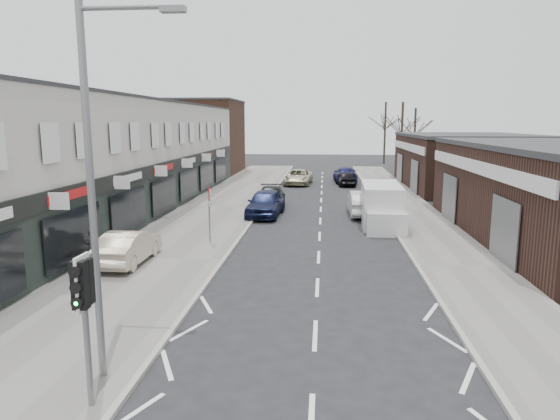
% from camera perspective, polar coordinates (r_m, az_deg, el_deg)
% --- Properties ---
extents(ground, '(160.00, 160.00, 0.00)m').
position_cam_1_polar(ground, '(12.21, 3.85, -17.89)').
color(ground, black).
rests_on(ground, ground).
extents(pavement_left, '(5.50, 64.00, 0.12)m').
position_cam_1_polar(pavement_left, '(33.99, -6.77, 0.35)').
color(pavement_left, slate).
rests_on(pavement_left, ground).
extents(pavement_right, '(3.50, 64.00, 0.12)m').
position_cam_1_polar(pavement_right, '(33.74, 14.50, 0.03)').
color(pavement_right, slate).
rests_on(pavement_right, ground).
extents(shop_terrace_left, '(8.00, 41.00, 7.10)m').
position_cam_1_polar(shop_terrace_left, '(33.30, -19.29, 5.72)').
color(shop_terrace_left, '#BCB6AC').
rests_on(shop_terrace_left, ground).
extents(brick_block_far, '(8.00, 10.00, 8.00)m').
position_cam_1_polar(brick_block_far, '(57.47, -8.80, 8.17)').
color(brick_block_far, '#492D1F').
rests_on(brick_block_far, ground).
extents(right_unit_far, '(10.00, 16.00, 4.50)m').
position_cam_1_polar(right_unit_far, '(46.58, 20.47, 5.10)').
color(right_unit_far, '#341F17').
rests_on(right_unit_far, ground).
extents(tree_far_a, '(3.60, 3.60, 8.00)m').
position_cam_1_polar(tree_far_a, '(59.72, 13.57, 4.22)').
color(tree_far_a, '#382D26').
rests_on(tree_far_a, ground).
extents(tree_far_b, '(3.60, 3.60, 7.50)m').
position_cam_1_polar(tree_far_b, '(66.02, 14.97, 4.69)').
color(tree_far_b, '#382D26').
rests_on(tree_far_b, ground).
extents(tree_far_c, '(3.60, 3.60, 8.50)m').
position_cam_1_polar(tree_far_c, '(71.51, 11.78, 5.20)').
color(tree_far_c, '#382D26').
rests_on(tree_far_c, ground).
extents(traffic_light, '(0.28, 0.60, 3.10)m').
position_cam_1_polar(traffic_light, '(10.43, -21.54, -9.12)').
color(traffic_light, slate).
rests_on(traffic_light, pavement_left).
extents(street_lamp, '(2.23, 0.22, 8.00)m').
position_cam_1_polar(street_lamp, '(11.09, -20.07, 3.78)').
color(street_lamp, slate).
rests_on(street_lamp, pavement_left).
extents(warning_sign, '(0.12, 0.80, 2.70)m').
position_cam_1_polar(warning_sign, '(23.67, -8.02, 1.37)').
color(warning_sign, slate).
rests_on(warning_sign, pavement_left).
extents(white_van, '(2.26, 5.97, 2.30)m').
position_cam_1_polar(white_van, '(28.45, 11.50, 0.44)').
color(white_van, silver).
rests_on(white_van, ground).
extents(sedan_on_pavement, '(1.43, 4.08, 1.34)m').
position_cam_1_polar(sedan_on_pavement, '(20.94, -16.94, -4.03)').
color(sedan_on_pavement, '#C0B09A').
rests_on(sedan_on_pavement, pavement_left).
extents(pedestrian, '(0.67, 0.51, 1.66)m').
position_cam_1_polar(pedestrian, '(20.38, -20.64, -4.16)').
color(pedestrian, black).
rests_on(pedestrian, pavement_left).
extents(parked_car_left_a, '(2.19, 4.88, 1.63)m').
position_cam_1_polar(parked_car_left_a, '(30.62, -1.71, 0.79)').
color(parked_car_left_a, '#121939').
rests_on(parked_car_left_a, ground).
extents(parked_car_left_b, '(2.27, 4.88, 1.38)m').
position_cam_1_polar(parked_car_left_b, '(33.92, -1.04, 1.48)').
color(parked_car_left_b, black).
rests_on(parked_car_left_b, ground).
extents(parked_car_left_c, '(2.66, 5.18, 1.40)m').
position_cam_1_polar(parked_car_left_c, '(46.41, 2.10, 3.78)').
color(parked_car_left_c, '#B9B494').
rests_on(parked_car_left_c, ground).
extents(parked_car_right_a, '(1.73, 4.74, 1.55)m').
position_cam_1_polar(parked_car_right_a, '(31.33, 9.43, 0.80)').
color(parked_car_right_a, beige).
rests_on(parked_car_right_a, ground).
extents(parked_car_right_b, '(1.83, 3.98, 1.32)m').
position_cam_1_polar(parked_car_right_b, '(45.97, 7.57, 3.59)').
color(parked_car_right_b, black).
rests_on(parked_car_right_b, ground).
extents(parked_car_right_c, '(2.31, 5.22, 1.49)m').
position_cam_1_polar(parked_car_right_c, '(48.58, 7.44, 4.04)').
color(parked_car_right_c, '#151744').
rests_on(parked_car_right_c, ground).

